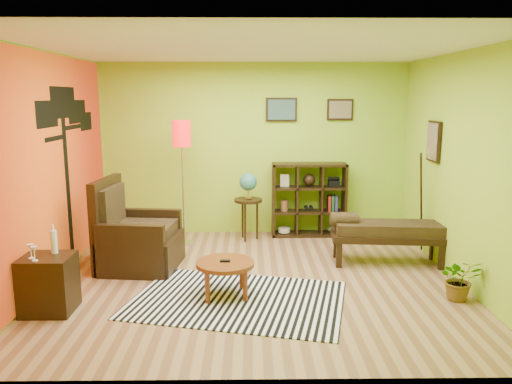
{
  "coord_description": "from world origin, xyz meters",
  "views": [
    {
      "loc": [
        -0.07,
        -5.93,
        2.25
      ],
      "look_at": [
        0.01,
        0.35,
        1.05
      ],
      "focal_mm": 35.0,
      "sensor_mm": 36.0,
      "label": 1
    }
  ],
  "objects_px": {
    "coffee_table": "(225,266)",
    "armchair": "(135,241)",
    "side_cabinet": "(49,283)",
    "potted_plant": "(459,284)",
    "globe_table": "(248,190)",
    "cube_shelf": "(310,200)",
    "floor_lamp": "(182,145)",
    "bench": "(385,231)"
  },
  "relations": [
    {
      "from": "side_cabinet",
      "to": "bench",
      "type": "distance_m",
      "value": 4.25
    },
    {
      "from": "armchair",
      "to": "bench",
      "type": "xyz_separation_m",
      "value": [
        3.37,
        0.1,
        0.09
      ]
    },
    {
      "from": "coffee_table",
      "to": "side_cabinet",
      "type": "relative_size",
      "value": 0.72
    },
    {
      "from": "coffee_table",
      "to": "floor_lamp",
      "type": "height_order",
      "value": "floor_lamp"
    },
    {
      "from": "armchair",
      "to": "cube_shelf",
      "type": "relative_size",
      "value": 1.0
    },
    {
      "from": "armchair",
      "to": "cube_shelf",
      "type": "xyz_separation_m",
      "value": [
        2.51,
        1.52,
        0.24
      ]
    },
    {
      "from": "floor_lamp",
      "to": "globe_table",
      "type": "bearing_deg",
      "value": 14.06
    },
    {
      "from": "coffee_table",
      "to": "cube_shelf",
      "type": "distance_m",
      "value": 2.85
    },
    {
      "from": "coffee_table",
      "to": "side_cabinet",
      "type": "xyz_separation_m",
      "value": [
        -1.85,
        -0.4,
        -0.04
      ]
    },
    {
      "from": "side_cabinet",
      "to": "potted_plant",
      "type": "height_order",
      "value": "side_cabinet"
    },
    {
      "from": "armchair",
      "to": "cube_shelf",
      "type": "height_order",
      "value": "same"
    },
    {
      "from": "armchair",
      "to": "potted_plant",
      "type": "relative_size",
      "value": 2.46
    },
    {
      "from": "cube_shelf",
      "to": "potted_plant",
      "type": "relative_size",
      "value": 2.46
    },
    {
      "from": "coffee_table",
      "to": "armchair",
      "type": "bearing_deg",
      "value": 141.02
    },
    {
      "from": "cube_shelf",
      "to": "bench",
      "type": "bearing_deg",
      "value": -58.86
    },
    {
      "from": "floor_lamp",
      "to": "globe_table",
      "type": "relative_size",
      "value": 1.77
    },
    {
      "from": "floor_lamp",
      "to": "cube_shelf",
      "type": "relative_size",
      "value": 1.59
    },
    {
      "from": "coffee_table",
      "to": "armchair",
      "type": "distance_m",
      "value": 1.61
    },
    {
      "from": "floor_lamp",
      "to": "cube_shelf",
      "type": "distance_m",
      "value": 2.26
    },
    {
      "from": "armchair",
      "to": "potted_plant",
      "type": "xyz_separation_m",
      "value": [
        3.89,
        -1.16,
        -0.17
      ]
    },
    {
      "from": "floor_lamp",
      "to": "side_cabinet",
      "type": "bearing_deg",
      "value": -114.44
    },
    {
      "from": "bench",
      "to": "potted_plant",
      "type": "height_order",
      "value": "bench"
    },
    {
      "from": "floor_lamp",
      "to": "cube_shelf",
      "type": "bearing_deg",
      "value": 13.51
    },
    {
      "from": "globe_table",
      "to": "bench",
      "type": "distance_m",
      "value": 2.24
    },
    {
      "from": "globe_table",
      "to": "cube_shelf",
      "type": "relative_size",
      "value": 0.9
    },
    {
      "from": "armchair",
      "to": "globe_table",
      "type": "bearing_deg",
      "value": 40.58
    },
    {
      "from": "side_cabinet",
      "to": "cube_shelf",
      "type": "xyz_separation_m",
      "value": [
        3.11,
        2.94,
        0.29
      ]
    },
    {
      "from": "bench",
      "to": "side_cabinet",
      "type": "bearing_deg",
      "value": -159.12
    },
    {
      "from": "coffee_table",
      "to": "armchair",
      "type": "xyz_separation_m",
      "value": [
        -1.25,
        1.01,
        0.01
      ]
    },
    {
      "from": "bench",
      "to": "globe_table",
      "type": "bearing_deg",
      "value": 147.43
    },
    {
      "from": "coffee_table",
      "to": "bench",
      "type": "relative_size",
      "value": 0.42
    },
    {
      "from": "side_cabinet",
      "to": "bench",
      "type": "relative_size",
      "value": 0.59
    },
    {
      "from": "coffee_table",
      "to": "cube_shelf",
      "type": "relative_size",
      "value": 0.55
    },
    {
      "from": "floor_lamp",
      "to": "bench",
      "type": "distance_m",
      "value": 3.2
    },
    {
      "from": "side_cabinet",
      "to": "potted_plant",
      "type": "bearing_deg",
      "value": 3.17
    },
    {
      "from": "cube_shelf",
      "to": "bench",
      "type": "height_order",
      "value": "cube_shelf"
    },
    {
      "from": "coffee_table",
      "to": "globe_table",
      "type": "distance_m",
      "value": 2.37
    },
    {
      "from": "armchair",
      "to": "floor_lamp",
      "type": "xyz_separation_m",
      "value": [
        0.52,
        1.04,
        1.18
      ]
    },
    {
      "from": "side_cabinet",
      "to": "globe_table",
      "type": "xyz_separation_m",
      "value": [
        2.11,
        2.71,
        0.5
      ]
    },
    {
      "from": "armchair",
      "to": "potted_plant",
      "type": "height_order",
      "value": "armchair"
    },
    {
      "from": "armchair",
      "to": "floor_lamp",
      "type": "bearing_deg",
      "value": 63.65
    },
    {
      "from": "armchair",
      "to": "potted_plant",
      "type": "bearing_deg",
      "value": -16.67
    }
  ]
}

